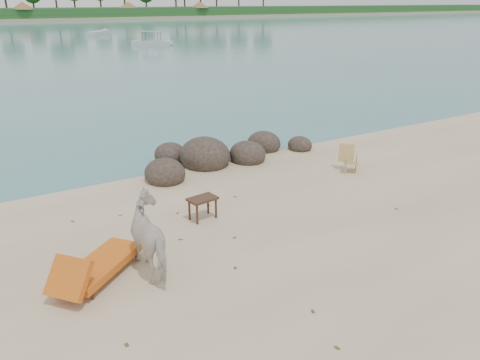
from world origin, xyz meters
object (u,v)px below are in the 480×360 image
object	(u,v)px
lounge_chair	(101,261)
deck_chair	(351,160)
cow	(155,237)
boulders	(217,156)
side_table	(203,210)

from	to	relation	value
lounge_chair	deck_chair	xyz separation A→B (m)	(8.38, 1.88, 0.07)
cow	deck_chair	world-z (taller)	cow
cow	deck_chair	xyz separation A→B (m)	(7.38, 2.23, -0.33)
boulders	cow	size ratio (longest dim) A/B	3.67
boulders	cow	distance (m)	6.78
boulders	deck_chair	bearing A→B (deg)	-43.96
side_table	lounge_chair	distance (m)	3.10
cow	side_table	xyz separation A→B (m)	(1.84, 1.59, -0.46)
side_table	deck_chair	xyz separation A→B (m)	(5.54, 0.65, 0.13)
boulders	cow	bearing A→B (deg)	-128.69
side_table	deck_chair	distance (m)	5.57
cow	side_table	bearing A→B (deg)	-140.49
lounge_chair	deck_chair	size ratio (longest dim) A/B	2.78
cow	deck_chair	size ratio (longest dim) A/B	2.13
side_table	lounge_chair	bearing A→B (deg)	-164.66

